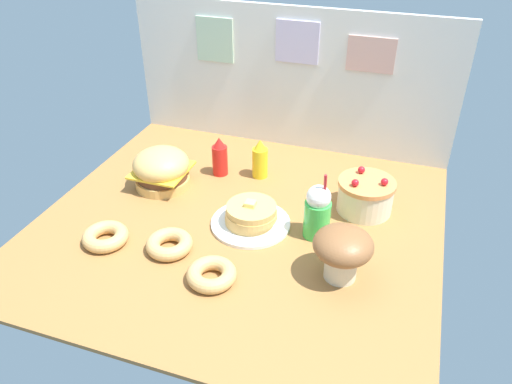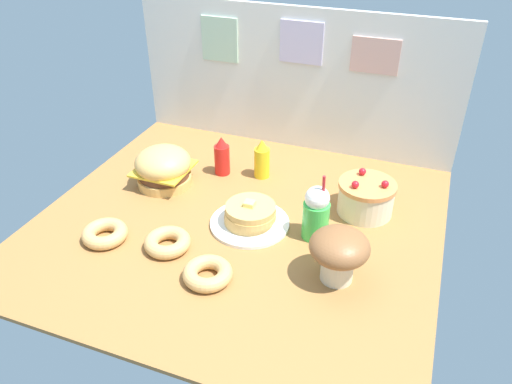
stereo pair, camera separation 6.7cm
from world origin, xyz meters
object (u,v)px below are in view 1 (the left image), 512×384
burger (162,169)px  ketchup_bottle (220,157)px  pancake_stack (251,217)px  layer_cake (365,195)px  donut_chocolate (169,244)px  donut_vanilla (212,274)px  mustard_bottle (260,160)px  donut_pink_glaze (105,236)px  mushroom_stool (343,249)px  cream_soda_cup (318,212)px

burger → ketchup_bottle: (24.62, 21.58, 0.20)cm
pancake_stack → layer_cake: (49.50, 30.16, 3.87)cm
donut_chocolate → donut_vanilla: size_ratio=1.00×
layer_cake → ketchup_bottle: (-81.69, 10.01, 1.79)cm
pancake_stack → mustard_bottle: (-10.30, 44.79, 5.66)cm
pancake_stack → ketchup_bottle: size_ratio=1.70×
layer_cake → donut_pink_glaze: bearing=-149.3°
pancake_stack → donut_vanilla: (-2.64, -41.66, -1.41)cm
mustard_bottle → donut_vanilla: 87.08cm
layer_cake → donut_pink_glaze: size_ratio=1.34×
layer_cake → donut_vanilla: 88.91cm
pancake_stack → layer_cake: layer_cake is taller
ketchup_bottle → mustard_bottle: (21.89, 4.62, 0.00)cm
ketchup_bottle → donut_vanilla: 87.29cm
ketchup_bottle → mushroom_stool: 101.13cm
ketchup_bottle → mustard_bottle: same height
cream_soda_cup → pancake_stack: bearing=-175.4°
pancake_stack → donut_vanilla: bearing=-93.6°
ketchup_bottle → mustard_bottle: 22.37cm
ketchup_bottle → donut_chocolate: (3.85, -69.61, -7.07)cm
layer_cake → donut_chocolate: size_ratio=1.34×
burger → pancake_stack: 60.02cm
donut_pink_glaze → mushroom_stool: size_ratio=0.85×
burger → donut_pink_glaze: (-1.68, -52.55, -6.87)cm
cream_soda_cup → donut_chocolate: size_ratio=1.61×
mustard_bottle → mushroom_stool: mushroom_stool is taller
burger → donut_pink_glaze: size_ratio=1.43×
cream_soda_cup → donut_vanilla: (-33.99, -44.17, -9.87)cm
donut_vanilla → layer_cake: bearing=54.0°
pancake_stack → layer_cake: size_ratio=1.36×
burger → donut_vanilla: bearing=-48.0°
mushroom_stool → donut_vanilla: bearing=-158.7°
donut_chocolate → mustard_bottle: bearing=76.3°
donut_pink_glaze → ketchup_bottle: bearing=70.5°
burger → ketchup_bottle: ketchup_bottle is taller
pancake_stack → donut_chocolate: pancake_stack is taller
pancake_stack → mustard_bottle: mustard_bottle is taller
donut_vanilla → mushroom_stool: mushroom_stool is taller
layer_cake → donut_vanilla: layer_cake is taller
cream_soda_cup → donut_chocolate: (-59.69, -31.95, -9.87)cm
ketchup_bottle → donut_pink_glaze: size_ratio=1.08×
burger → donut_pink_glaze: bearing=-91.8°
ketchup_bottle → cream_soda_cup: cream_soda_cup is taller
pancake_stack → layer_cake: bearing=31.4°
pancake_stack → ketchup_bottle: (-32.19, 40.17, 5.66)cm
layer_cake → donut_pink_glaze: 125.71cm
cream_soda_cup → donut_vanilla: size_ratio=1.61×
mustard_bottle → pancake_stack: bearing=-77.1°
donut_vanilla → mustard_bottle: bearing=95.1°
mustard_bottle → donut_chocolate: size_ratio=1.08×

